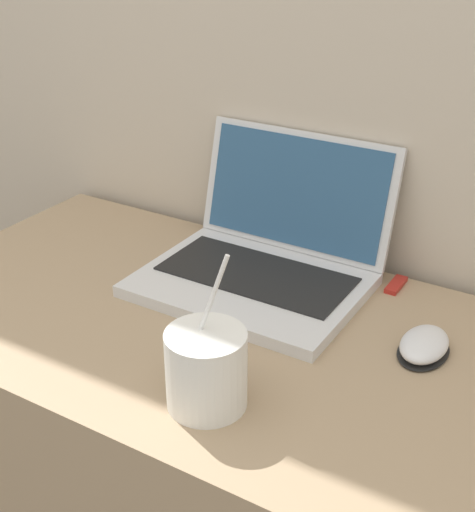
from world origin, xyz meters
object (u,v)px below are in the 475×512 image
drink_cup (206,368)px  laptop (265,254)px  usb_stick (396,285)px  computer_mouse (424,345)px

drink_cup → laptop: bearing=106.9°
laptop → usb_stick: laptop is taller
laptop → usb_stick: bearing=22.7°
laptop → drink_cup: laptop is taller
drink_cup → computer_mouse: (0.20, 0.25, -0.04)m
laptop → computer_mouse: (0.30, -0.08, -0.03)m
computer_mouse → laptop: bearing=165.4°
drink_cup → computer_mouse: bearing=51.4°
laptop → usb_stick: 0.22m
computer_mouse → usb_stick: (-0.10, 0.16, -0.01)m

